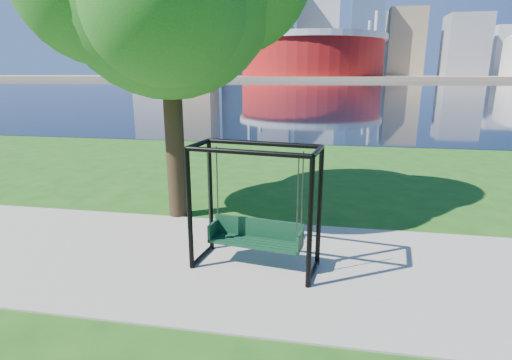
# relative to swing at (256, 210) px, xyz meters

# --- Properties ---
(ground) EXTENTS (900.00, 900.00, 0.00)m
(ground) POSITION_rel_swing_xyz_m (-0.03, 0.57, -1.03)
(ground) COLOR #1E5114
(ground) RESTS_ON ground
(path) EXTENTS (120.00, 4.00, 0.03)m
(path) POSITION_rel_swing_xyz_m (-0.03, 0.07, -1.02)
(path) COLOR #9E937F
(path) RESTS_ON ground
(river) EXTENTS (900.00, 180.00, 0.02)m
(river) POSITION_rel_swing_xyz_m (-0.03, 102.57, -1.02)
(river) COLOR black
(river) RESTS_ON ground
(far_bank) EXTENTS (900.00, 228.00, 2.00)m
(far_bank) POSITION_rel_swing_xyz_m (-0.03, 306.57, -0.03)
(far_bank) COLOR #937F60
(far_bank) RESTS_ON ground
(stadium) EXTENTS (83.00, 83.00, 32.00)m
(stadium) POSITION_rel_swing_xyz_m (-10.03, 235.57, 13.19)
(stadium) COLOR maroon
(stadium) RESTS_ON far_bank
(skyline) EXTENTS (392.00, 66.00, 96.50)m
(skyline) POSITION_rel_swing_xyz_m (-4.30, 319.97, 34.86)
(skyline) COLOR gray
(skyline) RESTS_ON far_bank
(swing) EXTENTS (2.19, 1.19, 2.14)m
(swing) POSITION_rel_swing_xyz_m (0.00, 0.00, 0.00)
(swing) COLOR black
(swing) RESTS_ON ground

